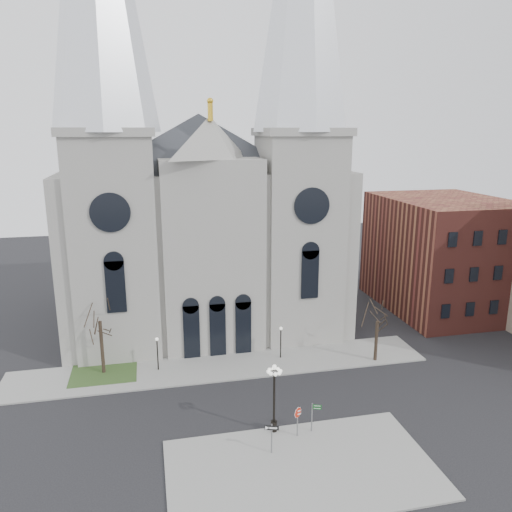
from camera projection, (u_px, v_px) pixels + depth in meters
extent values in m
plane|color=black|center=(244.00, 432.00, 37.67)|extent=(160.00, 160.00, 0.00)
cube|color=gray|center=(301.00, 469.00, 33.54)|extent=(18.00, 10.00, 0.14)
cube|color=gray|center=(222.00, 366.00, 48.06)|extent=(40.00, 6.00, 0.14)
cube|color=#2E4A20|center=(104.00, 373.00, 46.72)|extent=(6.00, 5.00, 0.18)
cube|color=#9A988F|center=(202.00, 243.00, 60.08)|extent=(30.00, 24.00, 18.00)
pyramid|color=#2D3035|center=(198.00, 113.00, 56.39)|extent=(33.00, 26.40, 6.00)
cube|color=#9A988F|center=(116.00, 246.00, 49.56)|extent=(8.00, 8.00, 22.00)
cylinder|color=black|center=(110.00, 212.00, 44.74)|extent=(3.60, 0.30, 3.60)
cube|color=#9A988F|center=(299.00, 237.00, 53.51)|extent=(8.00, 8.00, 22.00)
cylinder|color=black|center=(312.00, 206.00, 48.70)|extent=(3.60, 0.30, 3.60)
cube|color=#9A988F|center=(213.00, 257.00, 50.42)|extent=(10.00, 5.00, 19.50)
pyramid|color=#9A988F|center=(210.00, 137.00, 47.54)|extent=(11.00, 5.00, 4.00)
cube|color=brown|center=(443.00, 254.00, 63.02)|extent=(14.00, 18.00, 14.00)
cylinder|color=black|center=(102.00, 348.00, 46.09)|extent=(0.32, 0.32, 5.25)
cylinder|color=black|center=(376.00, 341.00, 48.80)|extent=(0.32, 0.32, 4.20)
cylinder|color=black|center=(158.00, 355.00, 46.90)|extent=(0.12, 0.12, 3.00)
sphere|color=white|center=(157.00, 339.00, 46.51)|extent=(0.32, 0.32, 0.32)
cylinder|color=black|center=(281.00, 344.00, 49.40)|extent=(0.12, 0.12, 3.00)
sphere|color=white|center=(281.00, 328.00, 49.01)|extent=(0.32, 0.32, 0.32)
cylinder|color=slate|center=(297.00, 422.00, 36.75)|extent=(0.09, 0.09, 2.29)
cylinder|color=red|center=(298.00, 412.00, 36.56)|extent=(0.78, 0.25, 0.80)
cylinder|color=white|center=(298.00, 412.00, 36.56)|extent=(0.83, 0.24, 0.86)
cube|color=white|center=(298.00, 411.00, 36.52)|extent=(0.43, 0.13, 0.10)
cube|color=white|center=(298.00, 414.00, 36.59)|extent=(0.49, 0.15, 0.10)
cylinder|color=black|center=(274.00, 402.00, 37.03)|extent=(0.17, 0.17, 4.82)
cylinder|color=black|center=(274.00, 426.00, 37.52)|extent=(0.46, 0.46, 0.84)
sphere|color=white|center=(274.00, 367.00, 36.32)|extent=(0.34, 0.34, 0.34)
cylinder|color=slate|center=(272.00, 438.00, 34.80)|extent=(0.10, 0.10, 2.27)
cube|color=black|center=(272.00, 428.00, 34.59)|extent=(0.96, 0.32, 0.32)
cylinder|color=slate|center=(312.00, 417.00, 37.34)|extent=(0.09, 0.09, 2.32)
cube|color=#0C5415|center=(317.00, 406.00, 37.04)|extent=(0.62, 0.26, 0.16)
cube|color=#0C5415|center=(317.00, 408.00, 37.10)|extent=(0.62, 0.26, 0.16)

